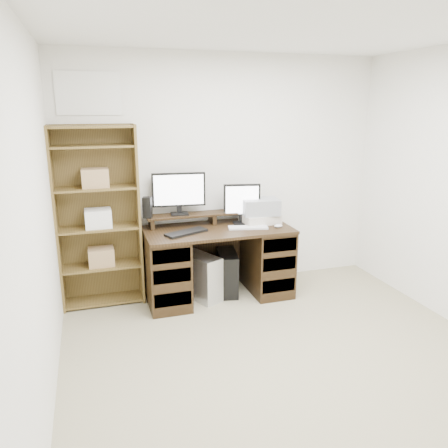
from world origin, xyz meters
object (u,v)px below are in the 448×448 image
tower_black (227,272)px  tower_silver (201,277)px  bookshelf (98,216)px  desk (218,261)px  printer (260,218)px  monitor_small (242,202)px  monitor_wide (179,191)px

tower_black → tower_silver: bearing=-158.7°
tower_black → bookshelf: (-1.29, 0.16, 0.69)m
desk → bookshelf: 1.30m
printer → tower_black: 0.68m
desk → bookshelf: bearing=169.7°
monitor_small → tower_black: (-0.18, -0.05, -0.75)m
printer → bookshelf: bearing=170.2°
desk → printer: bearing=8.1°
monitor_small → tower_silver: 0.90m
printer → bookshelf: bookshelf is taller
monitor_small → printer: size_ratio=1.10×
printer → tower_silver: bearing=-179.1°
monitor_small → tower_silver: bearing=-156.7°
monitor_wide → bookshelf: bookshelf is taller
desk → tower_silver: desk is taller
desk → monitor_small: (0.30, 0.11, 0.59)m
desk → tower_black: size_ratio=3.10×
desk → monitor_small: bearing=19.8°
tower_silver → tower_black: tower_silver is taller
monitor_small → tower_black: bearing=-153.1°
monitor_small → printer: (0.19, -0.04, -0.18)m
monitor_small → tower_silver: (-0.49, -0.11, -0.74)m
tower_black → monitor_wide: bearing=171.0°
monitor_wide → tower_silver: bearing=-48.0°
desk → printer: printer is taller
printer → tower_black: size_ratio=0.80×
desk → bookshelf: bookshelf is taller
printer → bookshelf: 1.67m
bookshelf → tower_black: bearing=-6.9°
printer → tower_silver: size_ratio=0.81×
tower_silver → bookshelf: bookshelf is taller
monitor_wide → monitor_small: monitor_wide is taller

